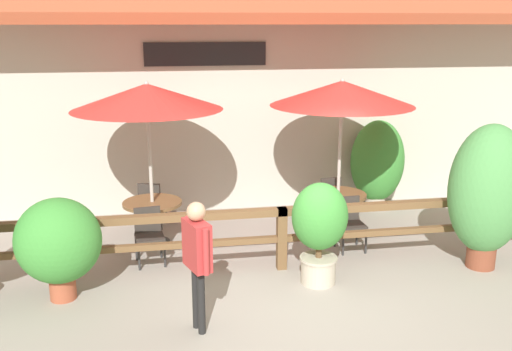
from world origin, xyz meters
TOP-DOWN VIEW (x-y plane):
  - ground_plane at (0.00, 0.00)m, footprint 60.00×60.00m
  - building_facade at (-0.00, 4.10)m, footprint 14.28×1.49m
  - patio_railing at (0.00, 1.05)m, footprint 10.40×0.14m
  - patio_umbrella_near at (-1.88, 2.39)m, footprint 2.37×2.37m
  - dining_table_near at (-1.88, 2.39)m, footprint 0.97×0.97m
  - chair_near_streetside at (-1.93, 1.62)m, footprint 0.47×0.47m
  - chair_near_wallside at (-1.91, 3.17)m, footprint 0.51×0.51m
  - patio_umbrella_middle at (1.26, 2.32)m, footprint 2.37×2.37m
  - dining_table_middle at (1.26, 2.32)m, footprint 0.97×0.97m
  - chair_middle_streetside at (1.24, 1.63)m, footprint 0.44×0.44m
  - chair_middle_wallside at (1.28, 3.01)m, footprint 0.49×0.49m
  - potted_plant_corner_fern at (2.97, 0.61)m, footprint 1.15×1.04m
  - potted_plant_entrance_palm at (0.41, 0.50)m, footprint 0.78×0.70m
  - potted_plant_broad_leaf at (-3.06, 0.59)m, footprint 1.11×1.00m
  - potted_plant_small_flowering at (2.43, 3.55)m, footprint 1.05×0.94m
  - pedestrian at (-1.34, -0.52)m, footprint 0.33×0.54m

SIDE VIEW (x-z plane):
  - ground_plane at x=0.00m, z-range 0.00..0.00m
  - chair_near_streetside at x=-1.93m, z-range 0.05..0.90m
  - chair_near_wallside at x=-1.91m, z-range 0.05..0.90m
  - chair_middle_streetside at x=1.24m, z-range 0.05..0.90m
  - chair_middle_wallside at x=1.28m, z-range 0.05..0.90m
  - dining_table_near at x=-1.88m, z-range 0.22..0.94m
  - dining_table_middle at x=1.26m, z-range 0.22..0.94m
  - patio_railing at x=0.00m, z-range 0.22..1.17m
  - potted_plant_broad_leaf at x=-3.06m, z-range 0.11..1.50m
  - potted_plant_entrance_palm at x=0.41m, z-range 0.13..1.58m
  - potted_plant_small_flowering at x=2.43m, z-range 0.06..1.81m
  - pedestrian at x=-1.34m, z-range 0.23..1.83m
  - potted_plant_corner_fern at x=2.97m, z-range 0.09..2.27m
  - building_facade at x=0.00m, z-range 0.05..4.28m
  - patio_umbrella_near at x=-1.88m, z-range 1.10..3.78m
  - patio_umbrella_middle at x=1.26m, z-range 1.10..3.78m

